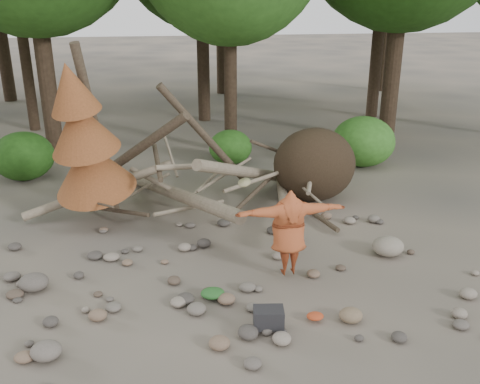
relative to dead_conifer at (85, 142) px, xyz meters
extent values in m
plane|color=#514C44|center=(3.12, -3.37, -2.11)|extent=(120.00, 120.00, 0.00)
ellipsoid|color=#332619|center=(5.72, 0.93, -1.12)|extent=(2.20, 1.87, 1.98)
cylinder|color=gray|center=(2.12, 0.33, -1.56)|extent=(2.61, 5.11, 1.08)
cylinder|color=gray|center=(3.92, 0.83, -1.21)|extent=(3.18, 3.71, 1.90)
cylinder|color=brown|center=(0.92, 1.23, -0.71)|extent=(3.08, 1.91, 2.49)
cylinder|color=gray|center=(4.72, 0.13, -1.76)|extent=(1.13, 4.98, 0.43)
cylinder|color=brown|center=(2.82, 1.43, -0.31)|extent=(2.39, 1.03, 2.89)
cylinder|color=gray|center=(0.12, 0.63, -1.41)|extent=(3.71, 0.86, 1.20)
cylinder|color=#4C3F30|center=(0.62, 0.13, -1.81)|extent=(1.52, 1.70, 0.49)
cylinder|color=gray|center=(3.32, 1.03, -1.31)|extent=(1.57, 0.85, 0.69)
cylinder|color=#4C3F30|center=(4.92, 1.53, -0.91)|extent=(1.92, 1.25, 1.10)
cylinder|color=gray|center=(1.92, 0.83, -0.61)|extent=(0.37, 1.42, 0.85)
cylinder|color=#4C3F30|center=(5.32, -0.17, -1.96)|extent=(0.79, 2.54, 0.12)
cylinder|color=gray|center=(2.32, -0.27, -1.66)|extent=(1.78, 1.11, 0.29)
cylinder|color=#4C3F30|center=(0.22, 0.43, 0.09)|extent=(0.67, 1.13, 4.35)
cone|color=brown|center=(0.06, 0.12, -0.61)|extent=(2.06, 2.13, 1.86)
cone|color=brown|center=(-0.05, -0.09, 0.39)|extent=(1.71, 1.78, 1.65)
cone|color=brown|center=(-0.14, -0.28, 1.29)|extent=(1.23, 1.30, 1.41)
cylinder|color=#38281C|center=(-1.88, 6.13, 2.37)|extent=(0.56, 0.56, 8.96)
cylinder|color=#38281C|center=(4.12, 5.83, 1.46)|extent=(0.44, 0.44, 7.14)
cylinder|color=#38281C|center=(10.12, 6.43, 2.61)|extent=(0.60, 0.60, 9.45)
cylinder|color=#38281C|center=(-3.38, 10.13, 1.67)|extent=(0.42, 0.42, 7.56)
cylinder|color=#38281C|center=(3.62, 10.83, 2.16)|extent=(0.52, 0.52, 8.54)
cylinder|color=#38281C|center=(11.12, 10.43, 1.95)|extent=(0.50, 0.50, 8.12)
cylinder|color=#38281C|center=(5.12, 17.13, 2.26)|extent=(0.54, 0.54, 8.75)
cylinder|color=#38281C|center=(14.12, 16.63, 1.81)|extent=(0.46, 0.46, 7.84)
ellipsoid|color=#235316|center=(-2.38, 3.83, -1.39)|extent=(1.80, 1.80, 1.44)
ellipsoid|color=#2F691E|center=(3.92, 4.43, -1.55)|extent=(1.40, 1.40, 1.12)
ellipsoid|color=#3B7D27|center=(8.12, 3.63, -1.31)|extent=(2.00, 2.00, 1.60)
imported|color=#AD4C27|center=(4.08, -3.03, -1.16)|extent=(2.17, 0.67, 1.75)
cylinder|color=#92895C|center=(3.22, -2.91, -0.12)|extent=(0.29, 0.30, 0.14)
cube|color=black|center=(3.35, -4.75, -1.94)|extent=(0.54, 0.40, 0.34)
ellipsoid|color=#255923|center=(2.51, -3.69, -2.03)|extent=(0.44, 0.37, 0.17)
ellipsoid|color=#A93C1D|center=(4.19, -4.64, -2.06)|extent=(0.30, 0.24, 0.11)
ellipsoid|color=#6D645B|center=(-0.20, -4.99, -1.97)|extent=(0.48, 0.43, 0.29)
ellipsoid|color=#806A50|center=(4.79, -4.73, -1.99)|extent=(0.41, 0.37, 0.25)
ellipsoid|color=gray|center=(6.42, -2.47, -1.91)|extent=(0.68, 0.61, 0.41)
ellipsoid|color=#5C554E|center=(-0.81, -2.85, -1.94)|extent=(0.56, 0.50, 0.33)
camera|label=1|loc=(1.75, -12.19, 3.25)|focal=40.00mm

